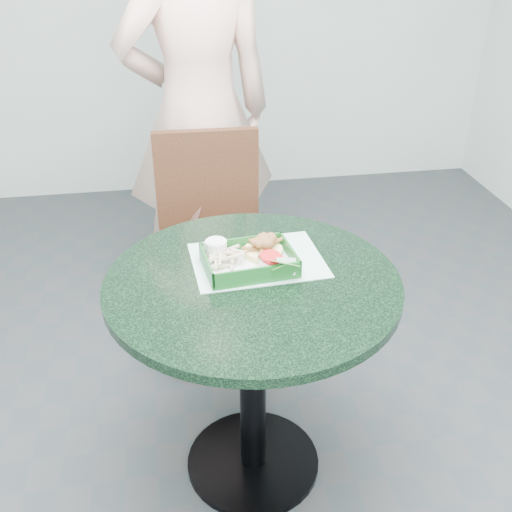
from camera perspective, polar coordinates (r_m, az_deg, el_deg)
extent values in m
cube|color=#303335|center=(2.24, -0.28, -19.08)|extent=(4.00, 5.00, 0.02)
cylinder|color=black|center=(2.23, -0.28, -18.91)|extent=(0.46, 0.46, 0.02)
cylinder|color=black|center=(1.97, -0.31, -11.82)|extent=(0.09, 0.09, 0.70)
cylinder|color=#1B3424|center=(1.75, -0.34, -3.13)|extent=(0.86, 0.86, 0.03)
cube|color=#351F13|center=(2.48, -4.02, -0.15)|extent=(0.43, 0.43, 0.04)
cube|color=#351F13|center=(2.54, -4.68, 6.93)|extent=(0.43, 0.04, 0.46)
cube|color=#351F13|center=(2.45, -7.73, -7.43)|extent=(0.04, 0.04, 0.43)
cube|color=#351F13|center=(2.47, 0.91, -6.65)|extent=(0.04, 0.04, 0.43)
cube|color=#351F13|center=(2.75, -8.09, -2.78)|extent=(0.04, 0.04, 0.43)
cube|color=#351F13|center=(2.77, -0.44, -2.13)|extent=(0.04, 0.04, 0.43)
imported|color=beige|center=(2.59, -5.73, 18.08)|extent=(0.93, 0.70, 2.32)
cube|color=silver|center=(1.83, 0.14, -0.94)|extent=(0.41, 0.32, 0.00)
cube|color=#15561E|center=(1.79, -0.66, -1.57)|extent=(0.26, 0.19, 0.01)
cube|color=white|center=(1.78, -0.66, -1.41)|extent=(0.25, 0.18, 0.00)
cube|color=#15561E|center=(1.85, -1.10, 0.61)|extent=(0.26, 0.01, 0.05)
cube|color=#15561E|center=(1.69, -0.19, -2.42)|extent=(0.26, 0.01, 0.05)
cube|color=#15561E|center=(1.79, 3.37, -0.49)|extent=(0.01, 0.19, 0.05)
cube|color=#15561E|center=(1.76, -4.78, -1.18)|extent=(0.01, 0.19, 0.05)
cylinder|color=#F1D57E|center=(1.82, 0.89, -0.20)|extent=(0.12, 0.12, 0.02)
cylinder|color=white|center=(1.82, -3.58, 0.60)|extent=(0.07, 0.07, 0.03)
cylinder|color=white|center=(1.81, -3.60, 1.10)|extent=(0.06, 0.06, 0.00)
cylinder|color=white|center=(1.75, 1.39, -1.55)|extent=(0.07, 0.07, 0.02)
torus|color=white|center=(1.74, 1.40, -1.10)|extent=(0.07, 0.07, 0.01)
cylinder|color=red|center=(1.73, 1.40, -0.85)|extent=(0.06, 0.06, 0.01)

